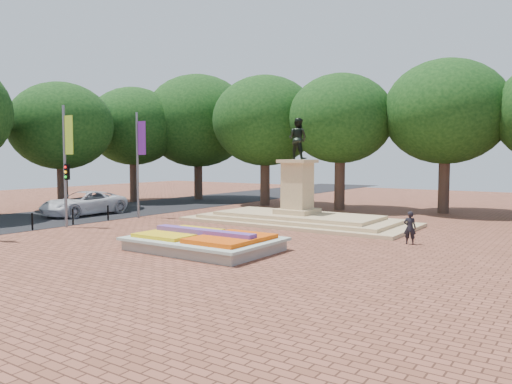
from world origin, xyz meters
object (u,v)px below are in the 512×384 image
flower_bed (205,242)px  monument (297,209)px  pedestrian (410,228)px  van (84,203)px

flower_bed → monument: monument is taller
flower_bed → pedestrian: bearing=43.2°
monument → van: bearing=-162.2°
monument → van: monument is taller
pedestrian → flower_bed: bearing=29.5°
flower_bed → van: van is taller
monument → pedestrian: bearing=-23.7°
monument → van: 15.17m
flower_bed → monument: (-1.03, 10.00, 0.50)m
flower_bed → monument: size_ratio=0.45×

